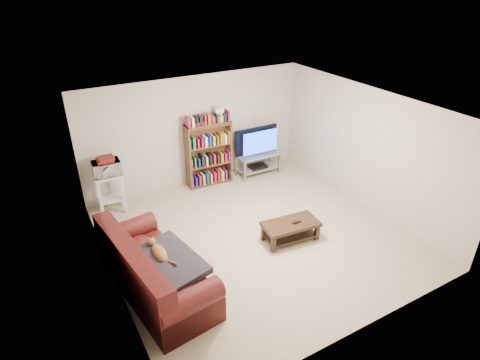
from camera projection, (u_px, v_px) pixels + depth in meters
floor at (256, 236)px, 7.28m from camera, size 5.00×5.00×0.00m
ceiling at (258, 109)px, 6.16m from camera, size 5.00×5.00×0.00m
wall_back at (196, 131)px, 8.65m from camera, size 5.00×0.00×5.00m
wall_front at (366, 262)px, 4.80m from camera, size 5.00×0.00×5.00m
wall_left at (106, 218)px, 5.64m from camera, size 0.00×5.00×5.00m
wall_right at (366, 149)px, 7.81m from camera, size 0.00×5.00×5.00m
sofa at (151, 275)px, 5.88m from camera, size 1.24×2.33×0.95m
blanket at (166, 263)px, 5.77m from camera, size 1.07×1.27×0.19m
cat at (159, 253)px, 5.88m from camera, size 0.32×0.63×0.18m
coffee_table at (291, 228)px, 7.08m from camera, size 1.04×0.60×0.36m
remote at (297, 222)px, 7.02m from camera, size 0.16×0.05×0.02m
tv_stand at (258, 160)px, 9.35m from camera, size 1.01×0.46×0.50m
television at (258, 142)px, 9.13m from camera, size 1.09×0.15×0.62m
dvd_player at (258, 166)px, 9.42m from camera, size 0.41×0.29×0.06m
bookshelf at (209, 153)px, 8.74m from camera, size 1.01×0.36×1.44m
shelf_clutter at (212, 117)px, 8.42m from camera, size 0.74×0.24×0.28m
microwave_stand at (110, 188)px, 7.78m from camera, size 0.53×0.40×0.82m
microwave at (106, 168)px, 7.58m from camera, size 0.52×0.37×0.28m
game_boxes at (105, 160)px, 7.50m from camera, size 0.31×0.28×0.05m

